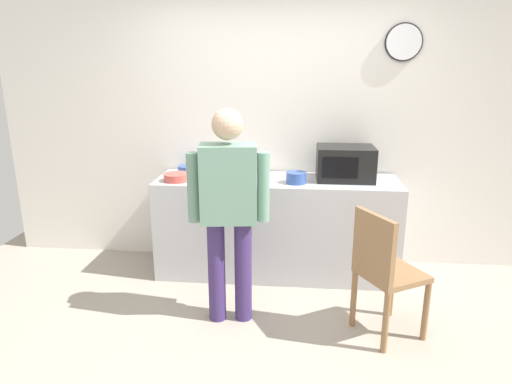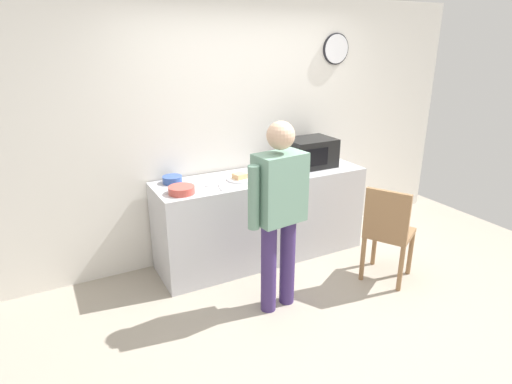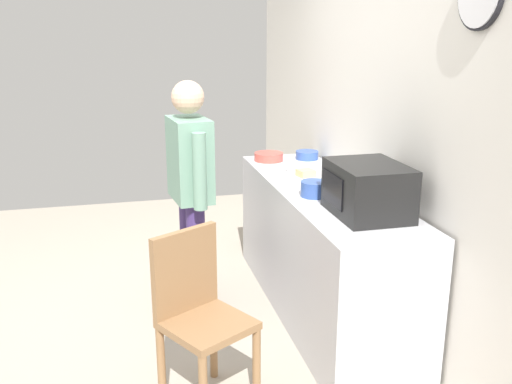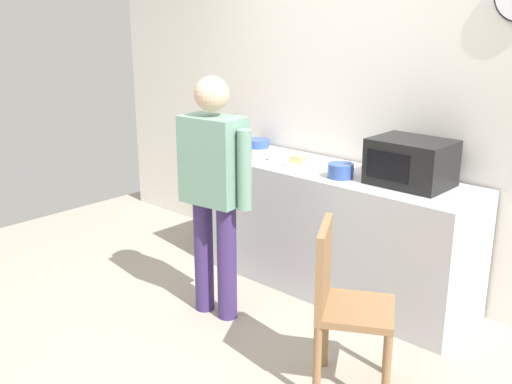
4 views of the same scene
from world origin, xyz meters
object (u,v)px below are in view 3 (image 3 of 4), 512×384
person_standing (190,179)px  spoon_utensil (287,169)px  salad_bowl (314,189)px  microwave (368,190)px  sandwich_plate (306,176)px  fork_utensil (278,171)px  mixing_bowl (307,155)px  cereal_bowl (269,157)px  wooden_chair (198,310)px

person_standing → spoon_utensil: bearing=108.0°
salad_bowl → microwave: bearing=21.1°
sandwich_plate → fork_utensil: (-0.26, -0.13, -0.02)m
sandwich_plate → salad_bowl: salad_bowl is taller
spoon_utensil → person_standing: person_standing is taller
mixing_bowl → cereal_bowl: bearing=-93.2°
wooden_chair → fork_utensil: bearing=148.6°
mixing_bowl → spoon_utensil: mixing_bowl is taller
microwave → cereal_bowl: 1.50m
microwave → wooden_chair: size_ratio=0.53×
salad_bowl → wooden_chair: size_ratio=0.19×
cereal_bowl → fork_utensil: 0.36m
person_standing → salad_bowl: bearing=56.7°
spoon_utensil → sandwich_plate: bearing=10.3°
cereal_bowl → fork_utensil: size_ratio=1.38×
cereal_bowl → spoon_utensil: 0.33m
sandwich_plate → cereal_bowl: (-0.62, -0.11, 0.01)m
wooden_chair → salad_bowl: bearing=126.4°
mixing_bowl → fork_utensil: mixing_bowl is taller
microwave → spoon_utensil: size_ratio=2.94×
sandwich_plate → wooden_chair: sandwich_plate is taller
salad_bowl → mixing_bowl: 1.08m
person_standing → wooden_chair: person_standing is taller
mixing_bowl → person_standing: person_standing is taller
salad_bowl → person_standing: size_ratio=0.11×
spoon_utensil → person_standing: 0.81m
mixing_bowl → wooden_chair: 2.07m
person_standing → wooden_chair: bearing=-6.1°
cereal_bowl → mixing_bowl: (0.02, 0.32, 0.00)m
cereal_bowl → mixing_bowl: 0.32m
spoon_utensil → person_standing: size_ratio=0.11×
salad_bowl → wooden_chair: 1.14m
microwave → mixing_bowl: bearing=174.6°
microwave → spoon_utensil: (-1.16, -0.13, -0.15)m
cereal_bowl → fork_utensil: (0.36, -0.03, -0.03)m
salad_bowl → spoon_utensil: bearing=177.1°
person_standing → microwave: bearing=44.6°
cereal_bowl → spoon_utensil: bearing=9.4°
spoon_utensil → wooden_chair: wooden_chair is taller
microwave → sandwich_plate: size_ratio=2.03×
microwave → person_standing: (-0.91, -0.90, -0.12)m
salad_bowl → sandwich_plate: bearing=168.3°
cereal_bowl → spoon_utensil: cereal_bowl is taller
salad_bowl → mixing_bowl: salad_bowl is taller
salad_bowl → cereal_bowl: salad_bowl is taller
salad_bowl → fork_utensil: bearing=-176.5°
microwave → person_standing: 1.28m
cereal_bowl → fork_utensil: bearing=-4.0°
sandwich_plate → spoon_utensil: size_ratio=1.45×
microwave → mixing_bowl: size_ratio=2.71×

